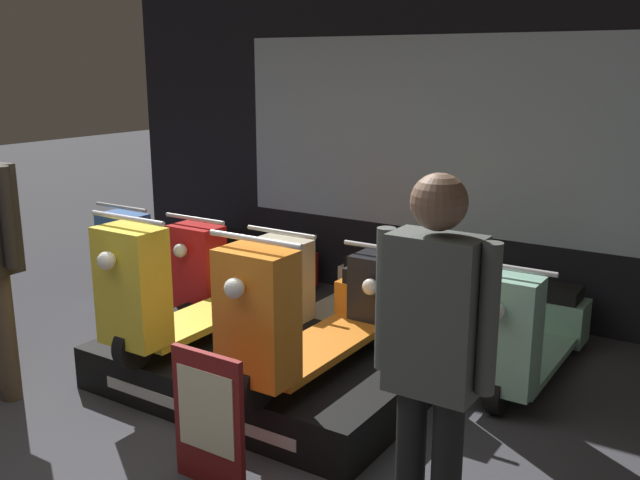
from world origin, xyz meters
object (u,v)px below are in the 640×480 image
(scooter_backrow_4, at_px, (528,332))
(scooter_backrow_2, at_px, (322,291))
(scooter_backrow_0, at_px, (170,260))
(price_sign_board, at_px, (208,419))
(scooter_display_left, at_px, (194,290))
(person_right_browsing, at_px, (433,352))
(scooter_backrow_1, at_px, (240,274))
(scooter_display_right, at_px, (312,316))
(scooter_backrow_3, at_px, (416,310))

(scooter_backrow_4, bearing_deg, scooter_backrow_2, 180.00)
(scooter_backrow_0, relative_size, price_sign_board, 2.28)
(scooter_display_left, relative_size, price_sign_board, 2.28)
(scooter_backrow_0, relative_size, person_right_browsing, 0.97)
(scooter_backrow_1, relative_size, person_right_browsing, 0.97)
(scooter_display_right, distance_m, scooter_backrow_0, 2.72)
(scooter_display_right, relative_size, person_right_browsing, 0.97)
(person_right_browsing, bearing_deg, scooter_backrow_1, 142.47)
(scooter_display_left, height_order, scooter_display_right, same)
(scooter_display_left, relative_size, scooter_backrow_1, 1.00)
(scooter_display_right, bearing_deg, scooter_backrow_2, 120.48)
(scooter_backrow_2, relative_size, price_sign_board, 2.28)
(scooter_display_right, height_order, scooter_backrow_3, scooter_display_right)
(scooter_backrow_0, height_order, scooter_backrow_2, same)
(scooter_backrow_0, xyz_separation_m, scooter_backrow_2, (1.70, 0.00, 0.00))
(scooter_backrow_3, xyz_separation_m, price_sign_board, (-0.15, -2.16, 0.02))
(scooter_backrow_4, bearing_deg, scooter_backrow_3, 180.00)
(scooter_display_left, height_order, scooter_backrow_2, scooter_display_left)
(scooter_backrow_3, height_order, price_sign_board, scooter_backrow_3)
(scooter_display_right, relative_size, scooter_backrow_2, 1.00)
(scooter_display_right, xyz_separation_m, scooter_backrow_3, (0.13, 1.22, -0.30))
(scooter_display_left, height_order, scooter_backrow_1, scooter_display_left)
(scooter_display_left, bearing_deg, scooter_backrow_4, 32.01)
(price_sign_board, bearing_deg, scooter_backrow_0, 137.98)
(scooter_display_right, xyz_separation_m, price_sign_board, (-0.02, -0.94, -0.28))
(scooter_display_left, xyz_separation_m, scooter_backrow_1, (-0.60, 1.22, -0.30))
(scooter_display_right, height_order, person_right_browsing, person_right_browsing)
(scooter_display_left, distance_m, person_right_browsing, 2.37)
(scooter_display_left, distance_m, scooter_backrow_1, 1.39)
(scooter_backrow_2, bearing_deg, price_sign_board, -72.13)
(scooter_backrow_3, bearing_deg, scooter_backrow_1, 180.00)
(scooter_backrow_1, xyz_separation_m, person_right_browsing, (2.76, -2.12, 0.66))
(scooter_backrow_1, bearing_deg, scooter_backrow_0, 180.00)
(scooter_backrow_0, distance_m, scooter_backrow_4, 3.40)
(scooter_display_left, distance_m, scooter_display_right, 0.97)
(scooter_backrow_0, height_order, person_right_browsing, person_right_browsing)
(scooter_backrow_1, bearing_deg, scooter_backrow_2, 0.00)
(price_sign_board, bearing_deg, scooter_backrow_3, 85.92)
(scooter_display_left, bearing_deg, person_right_browsing, -22.58)
(scooter_backrow_1, distance_m, person_right_browsing, 3.54)
(scooter_backrow_3, xyz_separation_m, person_right_browsing, (1.06, -2.12, 0.66))
(scooter_display_left, bearing_deg, scooter_display_right, 0.00)
(person_right_browsing, height_order, price_sign_board, person_right_browsing)
(scooter_backrow_1, distance_m, scooter_backrow_2, 0.85)
(scooter_backrow_4, distance_m, person_right_browsing, 2.23)
(scooter_backrow_0, distance_m, scooter_backrow_2, 1.70)
(scooter_display_left, height_order, scooter_backrow_4, scooter_display_left)
(scooter_backrow_1, bearing_deg, person_right_browsing, -37.53)
(person_right_browsing, bearing_deg, scooter_backrow_0, 149.57)
(scooter_backrow_2, distance_m, price_sign_board, 2.27)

